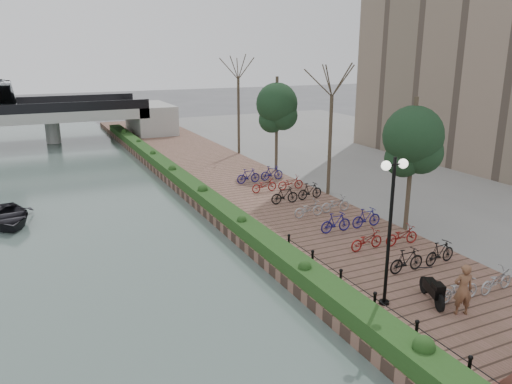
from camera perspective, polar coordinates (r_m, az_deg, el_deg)
promenade at (r=30.64m, az=0.38°, el=-0.83°), size 8.00×75.00×0.50m
inland_pavement at (r=39.99m, az=21.57°, el=2.02°), size 24.00×75.00×0.50m
hedge at (r=31.53m, az=-7.18°, el=0.56°), size 1.10×56.00×0.60m
chain_fence at (r=16.99m, az=15.52°, el=-13.63°), size 0.10×14.10×0.70m
lamppost at (r=17.08m, az=15.27°, el=-1.05°), size 1.02×0.32×5.25m
motorcycle at (r=18.86m, az=19.49°, el=-10.33°), size 1.07×1.73×1.03m
pedestrian at (r=18.24m, az=22.58°, el=-10.24°), size 0.77×0.64×1.80m
bicycle_parking at (r=26.08m, az=9.17°, el=-2.39°), size 2.40×19.89×1.00m
street_trees at (r=27.84m, az=12.20°, el=4.39°), size 3.20×37.12×6.80m
boat at (r=29.95m, az=-26.62°, el=-2.49°), size 3.84×4.93×0.93m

